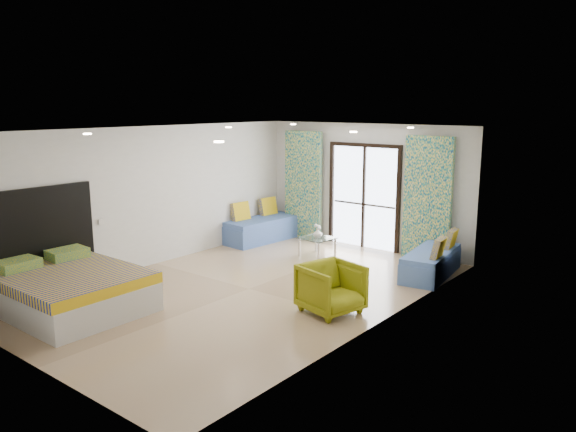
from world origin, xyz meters
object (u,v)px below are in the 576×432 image
Objects in this scene: daybed_right at (432,262)px; bed at (70,290)px; armchair at (331,286)px; daybed_left at (262,228)px; coffee_table at (317,240)px.

bed is at bearing -132.76° from daybed_right.
armchair reaches higher than bed.
daybed_left is 2.33× the size of armchair.
bed is 1.14× the size of daybed_left.
armchair is at bearing 37.11° from bed.
armchair reaches higher than coffee_table.
bed is 3.15× the size of coffee_table.
bed is 2.65× the size of armchair.
daybed_right is at bearing 3.14° from daybed_left.
armchair is (3.83, -2.77, 0.13)m from daybed_left.
daybed_left reaches higher than armchair.
daybed_right reaches higher than bed.
bed is 4.00m from armchair.
daybed_left is 1.84m from coffee_table.
daybed_right is 2.71m from armchair.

